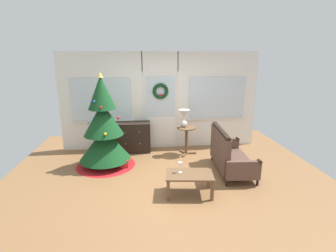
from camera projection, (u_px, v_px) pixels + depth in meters
name	position (u px, v px, depth m)	size (l,w,h in m)	color
ground_plane	(168.00, 181.00, 5.23)	(6.76, 6.76, 0.00)	brown
back_wall_with_door	(160.00, 101.00, 6.89)	(5.20, 0.19, 2.55)	white
christmas_tree	(104.00, 132.00, 5.79)	(1.33, 1.33, 2.11)	#4C331E
dresser_cabinet	(133.00, 137.00, 6.77)	(0.91, 0.46, 0.78)	black
settee_sofa	(228.00, 155.00, 5.59)	(0.79, 1.51, 0.96)	black
side_table	(186.00, 135.00, 6.54)	(0.50, 0.48, 0.71)	brown
table_lamp	(184.00, 116.00, 6.45)	(0.28, 0.28, 0.44)	silver
coffee_table	(189.00, 177.00, 4.66)	(0.89, 0.61, 0.40)	brown
wine_glass	(180.00, 165.00, 4.67)	(0.08, 0.08, 0.20)	silver
gift_box	(124.00, 164.00, 5.84)	(0.19, 0.17, 0.19)	red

